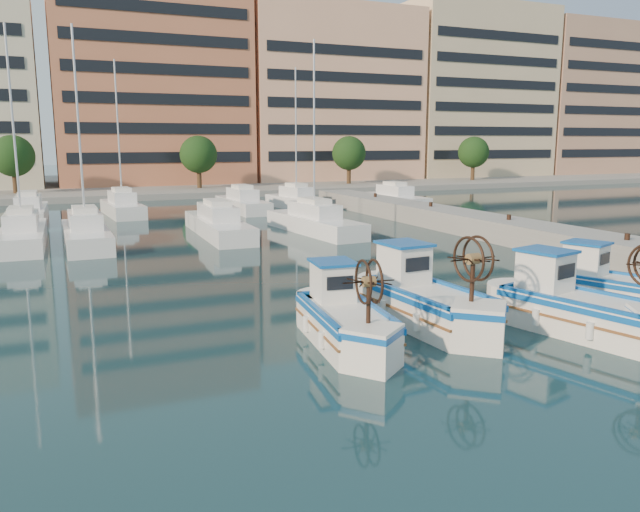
{
  "coord_description": "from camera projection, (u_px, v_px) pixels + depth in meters",
  "views": [
    {
      "loc": [
        -10.72,
        -14.09,
        5.59
      ],
      "look_at": [
        -1.98,
        6.28,
        1.5
      ],
      "focal_mm": 35.0,
      "sensor_mm": 36.0,
      "label": 1
    }
  ],
  "objects": [
    {
      "name": "fishing_boat_a",
      "position": [
        344.0,
        317.0,
        17.41
      ],
      "size": [
        2.27,
        4.49,
        2.74
      ],
      "rotation": [
        0.0,
        0.0,
        -0.12
      ],
      "color": "white",
      "rests_on": "ground"
    },
    {
      "name": "ground",
      "position": [
        469.0,
        339.0,
        17.9
      ],
      "size": [
        300.0,
        300.0,
        0.0
      ],
      "primitive_type": "plane",
      "color": "#1B3E47",
      "rests_on": "ground"
    },
    {
      "name": "waterfront",
      "position": [
        218.0,
        97.0,
        78.26
      ],
      "size": [
        180.0,
        40.0,
        25.6
      ],
      "color": "gray",
      "rests_on": "ground"
    },
    {
      "name": "fishing_boat_b",
      "position": [
        425.0,
        299.0,
        19.07
      ],
      "size": [
        2.33,
        5.01,
        3.08
      ],
      "rotation": [
        0.0,
        0.0,
        0.07
      ],
      "color": "white",
      "rests_on": "ground"
    },
    {
      "name": "fishing_boat_d",
      "position": [
        614.0,
        286.0,
        21.2
      ],
      "size": [
        3.21,
        4.52,
        2.73
      ],
      "rotation": [
        0.0,
        0.0,
        0.38
      ],
      "color": "white",
      "rests_on": "ground"
    },
    {
      "name": "yacht_marina",
      "position": [
        178.0,
        218.0,
        41.87
      ],
      "size": [
        37.67,
        22.8,
        11.5
      ],
      "color": "white",
      "rests_on": "ground"
    },
    {
      "name": "quay",
      "position": [
        591.0,
        246.0,
        30.06
      ],
      "size": [
        3.0,
        60.0,
        1.2
      ],
      "primitive_type": "cube",
      "color": "gray",
      "rests_on": "ground"
    },
    {
      "name": "fishing_boat_c",
      "position": [
        577.0,
        306.0,
        18.32
      ],
      "size": [
        3.01,
        4.93,
        2.99
      ],
      "rotation": [
        0.0,
        0.0,
        0.25
      ],
      "color": "white",
      "rests_on": "ground"
    }
  ]
}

